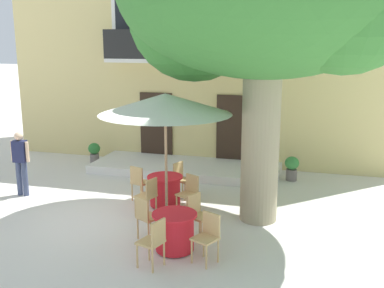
# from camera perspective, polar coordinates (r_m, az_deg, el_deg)

# --- Properties ---
(ground_plane) EXTENTS (120.00, 120.00, 0.00)m
(ground_plane) POSITION_cam_1_polar(r_m,az_deg,el_deg) (10.67, -9.72, -9.05)
(ground_plane) COLOR silver
(building_facade) EXTENTS (13.00, 5.09, 7.50)m
(building_facade) POSITION_cam_1_polar(r_m,az_deg,el_deg) (16.34, 2.23, 12.15)
(building_facade) COLOR #DBC67F
(building_facade) RESTS_ON ground
(entrance_step_platform) EXTENTS (5.71, 2.06, 0.25)m
(entrance_step_platform) POSITION_cam_1_polar(r_m,az_deg,el_deg) (13.96, -0.85, -3.03)
(entrance_step_platform) COLOR silver
(entrance_step_platform) RESTS_ON ground
(cafe_table_near_tree) EXTENTS (0.86, 0.86, 0.76)m
(cafe_table_near_tree) POSITION_cam_1_polar(r_m,az_deg,el_deg) (11.08, -3.41, -5.88)
(cafe_table_near_tree) COLOR red
(cafe_table_near_tree) RESTS_ON ground
(cafe_chair_near_tree_0) EXTENTS (0.50, 0.50, 0.91)m
(cafe_chair_near_tree_0) POSITION_cam_1_polar(r_m,az_deg,el_deg) (11.43, -6.64, -4.62)
(cafe_chair_near_tree_0) COLOR tan
(cafe_chair_near_tree_0) RESTS_ON ground
(cafe_chair_near_tree_1) EXTENTS (0.50, 0.50, 0.91)m
(cafe_chair_near_tree_1) POSITION_cam_1_polar(r_m,az_deg,el_deg) (10.43, -5.55, -6.32)
(cafe_chair_near_tree_1) COLOR tan
(cafe_chair_near_tree_1) RESTS_ON ground
(cafe_chair_near_tree_2) EXTENTS (0.54, 0.54, 0.91)m
(cafe_chair_near_tree_2) POSITION_cam_1_polar(r_m,az_deg,el_deg) (10.57, -0.35, -6.00)
(cafe_chair_near_tree_2) COLOR tan
(cafe_chair_near_tree_2) RESTS_ON ground
(cafe_chair_near_tree_3) EXTENTS (0.51, 0.51, 0.91)m
(cafe_chair_near_tree_3) POSITION_cam_1_polar(r_m,az_deg,el_deg) (11.64, -1.35, -4.22)
(cafe_chair_near_tree_3) COLOR tan
(cafe_chair_near_tree_3) RESTS_ON ground
(cafe_table_middle) EXTENTS (0.86, 0.86, 0.76)m
(cafe_table_middle) POSITION_cam_1_polar(r_m,az_deg,el_deg) (8.80, -2.20, -10.95)
(cafe_table_middle) COLOR red
(cafe_table_middle) RESTS_ON ground
(cafe_chair_middle_0) EXTENTS (0.50, 0.50, 0.91)m
(cafe_chair_middle_0) POSITION_cam_1_polar(r_m,az_deg,el_deg) (8.16, -4.83, -11.95)
(cafe_chair_middle_0) COLOR tan
(cafe_chair_middle_0) RESTS_ON ground
(cafe_chair_middle_1) EXTENTS (0.53, 0.53, 0.91)m
(cafe_chair_middle_1) POSITION_cam_1_polar(r_m,az_deg,el_deg) (8.35, 2.00, -11.29)
(cafe_chair_middle_1) COLOR tan
(cafe_chair_middle_1) RESTS_ON ground
(cafe_chair_middle_2) EXTENTS (0.54, 0.54, 0.91)m
(cafe_chair_middle_2) POSITION_cam_1_polar(r_m,az_deg,el_deg) (9.31, 0.71, -8.68)
(cafe_chair_middle_2) COLOR tan
(cafe_chair_middle_2) RESTS_ON ground
(cafe_chair_middle_3) EXTENTS (0.54, 0.54, 0.91)m
(cafe_chair_middle_3) POSITION_cam_1_polar(r_m,az_deg,el_deg) (9.23, -5.77, -8.94)
(cafe_chair_middle_3) COLOR tan
(cafe_chair_middle_3) RESTS_ON ground
(cafe_umbrella) EXTENTS (2.90, 2.90, 2.85)m
(cafe_umbrella) POSITION_cam_1_polar(r_m,az_deg,el_deg) (9.79, -3.38, 5.00)
(cafe_umbrella) COLOR #997A56
(cafe_umbrella) RESTS_ON ground
(ground_planter_left) EXTENTS (0.39, 0.39, 0.67)m
(ground_planter_left) POSITION_cam_1_polar(r_m,az_deg,el_deg) (15.29, -12.20, -0.95)
(ground_planter_left) COLOR slate
(ground_planter_left) RESTS_ON ground
(ground_planter_right) EXTENTS (0.41, 0.41, 0.70)m
(ground_planter_right) POSITION_cam_1_polar(r_m,az_deg,el_deg) (13.38, 12.45, -2.85)
(ground_planter_right) COLOR slate
(ground_planter_right) RESTS_ON ground
(pedestrian_near_entrance) EXTENTS (0.53, 0.26, 1.69)m
(pedestrian_near_entrance) POSITION_cam_1_polar(r_m,az_deg,el_deg) (12.47, -20.77, -1.86)
(pedestrian_near_entrance) COLOR #384260
(pedestrian_near_entrance) RESTS_ON ground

